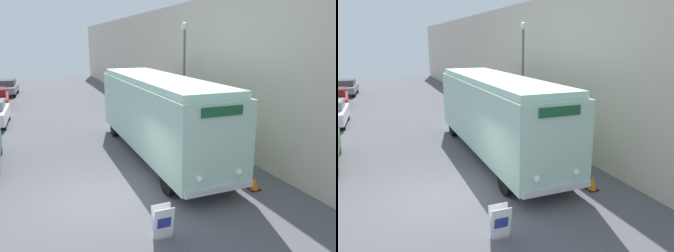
# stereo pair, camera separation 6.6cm
# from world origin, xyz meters

# --- Properties ---
(ground_plane) EXTENTS (80.00, 80.00, 0.00)m
(ground_plane) POSITION_xyz_m (0.00, 0.00, 0.00)
(ground_plane) COLOR #56565B
(building_wall_right) EXTENTS (0.30, 60.00, 7.00)m
(building_wall_right) POSITION_xyz_m (6.49, 10.00, 3.50)
(building_wall_right) COLOR beige
(building_wall_right) RESTS_ON ground_plane
(vintage_bus) EXTENTS (2.47, 10.43, 3.48)m
(vintage_bus) POSITION_xyz_m (3.15, 3.21, 1.95)
(vintage_bus) COLOR black
(vintage_bus) RESTS_ON ground_plane
(sign_board) EXTENTS (0.53, 0.33, 0.87)m
(sign_board) POSITION_xyz_m (0.99, -2.78, 0.42)
(sign_board) COLOR gray
(sign_board) RESTS_ON ground_plane
(streetlamp) EXTENTS (0.36, 0.36, 5.86)m
(streetlamp) POSITION_xyz_m (5.56, 5.73, 3.85)
(streetlamp) COLOR #595E60
(streetlamp) RESTS_ON ground_plane
(parked_car_distant) EXTENTS (1.98, 4.45, 1.45)m
(parked_car_distant) POSITION_xyz_m (-4.01, 24.50, 0.74)
(parked_car_distant) COLOR black
(parked_car_distant) RESTS_ON ground_plane
(traffic_cone) EXTENTS (0.36, 0.36, 0.49)m
(traffic_cone) POSITION_xyz_m (4.91, -1.35, 0.24)
(traffic_cone) COLOR black
(traffic_cone) RESTS_ON ground_plane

